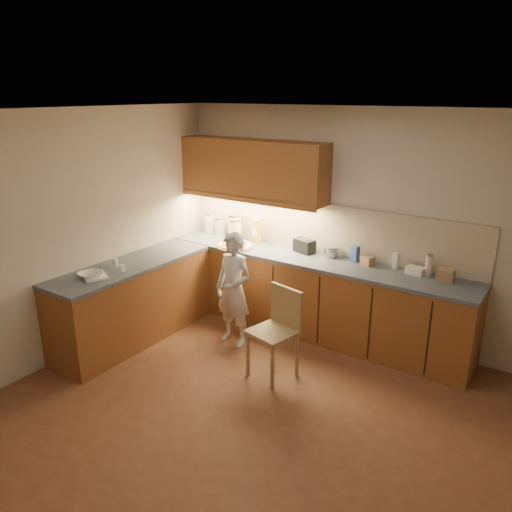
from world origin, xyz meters
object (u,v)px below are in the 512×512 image
pizza_on_board (235,245)px  wooden_chair (278,326)px  child (234,290)px  toaster (304,246)px  oil_jug (256,230)px

pizza_on_board → wooden_chair: 1.52m
wooden_chair → child: bearing=172.2°
pizza_on_board → child: 0.78m
child → toaster: child is taller
pizza_on_board → child: child is taller
child → oil_jug: (-0.31, 0.90, 0.43)m
toaster → child: bearing=-98.3°
pizza_on_board → toaster: pizza_on_board is taller
child → wooden_chair: bearing=-15.8°
pizza_on_board → child: (0.42, -0.59, -0.29)m
oil_jug → child: bearing=-71.2°
pizza_on_board → oil_jug: size_ratio=1.30×
child → oil_jug: 1.05m
oil_jug → toaster: 0.71m
wooden_chair → toaster: toaster is taller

